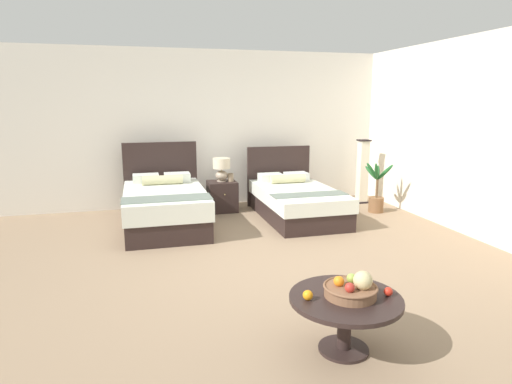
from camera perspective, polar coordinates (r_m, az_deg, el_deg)
ground_plane at (r=5.35m, az=1.42°, el=-9.35°), size 9.96×10.24×0.02m
wall_back at (r=8.24m, az=-5.13°, el=8.19°), size 9.96×0.12×2.82m
wall_side_right at (r=6.95m, az=26.66°, el=6.35°), size 0.12×5.84×2.82m
bed_near_window at (r=6.92m, az=-11.77°, el=-1.74°), size 1.24×2.04×1.23m
bed_near_corner at (r=7.37m, az=5.17°, el=-1.08°), size 1.19×2.09×1.10m
nightstand at (r=7.76m, az=-4.41°, el=-0.56°), size 0.50×0.48×0.53m
table_lamp at (r=7.69m, az=-4.50°, el=3.18°), size 0.30×0.30×0.41m
vase at (r=7.68m, az=-3.30°, el=1.91°), size 0.10×0.10×0.15m
coffee_table at (r=3.55m, az=11.51°, el=-14.57°), size 0.86×0.86×0.45m
fruit_bowl at (r=3.49m, az=12.36°, el=-12.14°), size 0.41×0.41×0.21m
loose_apple at (r=3.59m, az=16.81°, el=-12.29°), size 0.07×0.07×0.07m
loose_orange at (r=3.39m, az=6.75°, el=-13.18°), size 0.08×0.08×0.08m
floor_lamp_corner at (r=8.57m, az=13.67°, el=2.60°), size 0.21×0.21×1.21m
potted_palm at (r=7.93m, az=15.40°, el=-0.36°), size 0.55×0.47×0.93m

